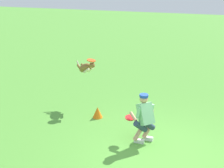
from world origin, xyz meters
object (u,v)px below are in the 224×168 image
Objects in this scene: dog at (86,68)px; frisbee_flying at (91,60)px; frisbee_held at (130,118)px; person at (145,117)px; training_cone at (98,112)px.

frisbee_flying is (-0.24, 0.11, 0.30)m from dog.
dog is at bearing -41.30° from frisbee_held.
frisbee_held is at bearing 136.84° from frisbee_flying.
person is 3.85× the size of training_cone.
dog reaches higher than frisbee_held.
dog is 2.69× the size of training_cone.
frisbee_flying is at bearing -43.16° from frisbee_held.
frisbee_held is (-1.78, 1.67, -0.95)m from frisbee_flying.
frisbee_held is at bearing 38.35° from person.
frisbee_held reaches higher than training_cone.
frisbee_held is (0.39, -0.02, -0.09)m from person.
frisbee_flying reaches higher than person.
dog is (2.41, -1.80, 0.56)m from person.
training_cone is at bearing 123.26° from frisbee_flying.
person is 4.63× the size of frisbee_flying.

